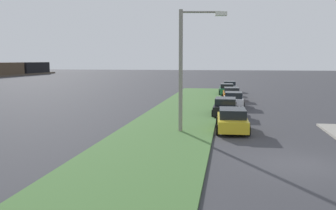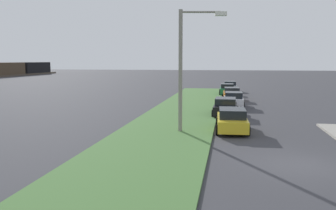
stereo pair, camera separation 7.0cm
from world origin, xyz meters
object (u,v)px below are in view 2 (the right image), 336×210
Objects in this scene: parked_car_green at (227,89)px; parked_car_yellow at (232,120)px; parked_car_white at (234,100)px; parked_car_silver at (230,86)px; streetlight at (186,62)px; parked_car_orange at (232,94)px; parked_car_black at (225,107)px.

parked_car_yellow is at bearing 179.27° from parked_car_green.
parked_car_white and parked_car_silver have the same top height.
parked_car_yellow is 12.02m from parked_car_white.
parked_car_orange is at bearing -8.78° from streetlight.
parked_car_orange is 1.00× the size of parked_car_green.
streetlight reaches higher than parked_car_orange.
parked_car_green is at bearing -1.10° from parked_car_yellow.
parked_car_yellow is 1.00× the size of parked_car_green.
parked_car_silver is at bearing 0.38° from parked_car_black.
parked_car_green is at bearing 3.20° from parked_car_orange.
parked_car_silver is (23.29, -0.35, 0.00)m from parked_car_black.
parked_car_yellow and parked_car_silver have the same top height.
parked_car_white and parked_car_orange have the same top height.
parked_car_green and parked_car_silver have the same top height.
streetlight is (-12.94, 3.05, 3.67)m from parked_car_white.
parked_car_black is at bearing 178.12° from parked_car_green.
parked_car_silver is (5.52, -0.35, 0.00)m from parked_car_green.
parked_car_silver is at bearing -5.01° from streetlight.
parked_car_yellow is 0.99× the size of parked_car_silver.
parked_car_black is 0.58× the size of streetlight.
parked_car_yellow is at bearing 179.15° from parked_car_white.
streetlight is at bearing 166.95° from parked_car_white.
parked_car_black is at bearing 175.88° from parked_car_silver.
streetlight reaches higher than parked_car_silver.
parked_car_black is at bearing 175.29° from parked_car_orange.
parked_car_orange is 6.37m from parked_car_green.
parked_car_yellow is 4.72m from streetlight.
parked_car_green is 0.58× the size of streetlight.
parked_car_black and parked_car_white have the same top height.
parked_car_white is 13.79m from streetlight.
parked_car_white is at bearing -3.33° from parked_car_yellow.
parked_car_yellow is at bearing -174.46° from parked_car_black.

